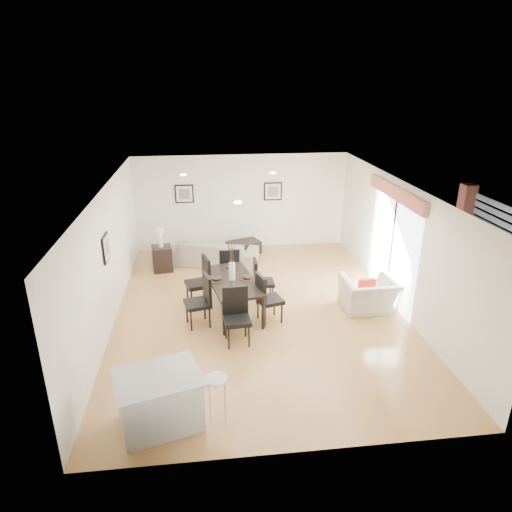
{
  "coord_description": "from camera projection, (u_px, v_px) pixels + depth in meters",
  "views": [
    {
      "loc": [
        -1.1,
        -8.62,
        4.69
      ],
      "look_at": [
        -0.02,
        0.4,
        1.11
      ],
      "focal_mm": 32.0,
      "sensor_mm": 36.0,
      "label": 1
    }
  ],
  "objects": [
    {
      "name": "courtyard_plant_b",
      "position": [
        493.0,
        267.0,
        11.12
      ],
      "size": [
        0.43,
        0.43,
        0.71
      ],
      "primitive_type": "imported",
      "rotation": [
        0.0,
        0.0,
        -0.08
      ],
      "color": "#365524",
      "rests_on": "ground"
    },
    {
      "name": "side_table",
      "position": [
        162.0,
        259.0,
        11.74
      ],
      "size": [
        0.56,
        0.56,
        0.65
      ],
      "primitive_type": "cube",
      "rotation": [
        0.0,
        0.0,
        0.15
      ],
      "color": "black",
      "rests_on": "ground"
    },
    {
      "name": "cushion",
      "position": [
        367.0,
        287.0,
        9.54
      ],
      "size": [
        0.36,
        0.14,
        0.35
      ],
      "primitive_type": "cube",
      "rotation": [
        0.0,
        0.0,
        3.24
      ],
      "color": "maroon",
      "rests_on": "armchair"
    },
    {
      "name": "wall_back",
      "position": [
        241.0,
        202.0,
        13.0
      ],
      "size": [
        6.0,
        0.04,
        2.7
      ],
      "primitive_type": "cube",
      "color": "white",
      "rests_on": "ground"
    },
    {
      "name": "framed_print_back_right",
      "position": [
        273.0,
        191.0,
        12.96
      ],
      "size": [
        0.52,
        0.04,
        0.52
      ],
      "color": "black",
      "rests_on": "wall_back"
    },
    {
      "name": "dining_chair_enear",
      "position": [
        266.0,
        296.0,
        9.16
      ],
      "size": [
        0.58,
        0.58,
        1.05
      ],
      "rotation": [
        0.0,
        0.0,
        1.83
      ],
      "color": "black",
      "rests_on": "ground"
    },
    {
      "name": "dining_chair_wfar",
      "position": [
        201.0,
        278.0,
        9.9
      ],
      "size": [
        0.6,
        0.6,
        1.08
      ],
      "rotation": [
        0.0,
        0.0,
        -1.3
      ],
      "color": "black",
      "rests_on": "ground"
    },
    {
      "name": "wall_right",
      "position": [
        400.0,
        246.0,
        9.64
      ],
      "size": [
        0.04,
        8.0,
        2.7
      ],
      "primitive_type": "cube",
      "color": "white",
      "rests_on": "ground"
    },
    {
      "name": "table_lamp",
      "position": [
        160.0,
        235.0,
        11.51
      ],
      "size": [
        0.25,
        0.25,
        0.47
      ],
      "color": "white",
      "rests_on": "side_table"
    },
    {
      "name": "coffee_table",
      "position": [
        244.0,
        247.0,
        12.93
      ],
      "size": [
        1.02,
        0.82,
        0.36
      ],
      "primitive_type": "cube",
      "rotation": [
        0.0,
        0.0,
        0.38
      ],
      "color": "black",
      "rests_on": "ground"
    },
    {
      "name": "wall_front",
      "position": [
        300.0,
        368.0,
        5.61
      ],
      "size": [
        6.0,
        0.04,
        2.7
      ],
      "primitive_type": "cube",
      "color": "white",
      "rests_on": "ground"
    },
    {
      "name": "courtyard",
      "position": [
        509.0,
        245.0,
        10.95
      ],
      "size": [
        6.0,
        6.0,
        2.0
      ],
      "color": "gray",
      "rests_on": "ground"
    },
    {
      "name": "dining_table",
      "position": [
        232.0,
        283.0,
        9.5
      ],
      "size": [
        1.24,
        1.96,
        0.76
      ],
      "rotation": [
        0.0,
        0.0,
        0.19
      ],
      "color": "black",
      "rests_on": "ground"
    },
    {
      "name": "dining_chair_efar",
      "position": [
        260.0,
        278.0,
        10.04
      ],
      "size": [
        0.45,
        0.45,
        0.98
      ],
      "rotation": [
        0.0,
        0.0,
        1.56
      ],
      "color": "black",
      "rests_on": "ground"
    },
    {
      "name": "sofa",
      "position": [
        215.0,
        252.0,
        12.15
      ],
      "size": [
        2.41,
        1.51,
        0.66
      ],
      "primitive_type": "imported",
      "rotation": [
        0.0,
        0.0,
        2.84
      ],
      "color": "gray",
      "rests_on": "ground"
    },
    {
      "name": "kitchen_island",
      "position": [
        160.0,
        400.0,
        6.46
      ],
      "size": [
        1.39,
        1.2,
        0.83
      ],
      "rotation": [
        0.0,
        0.0,
        0.29
      ],
      "color": "silver",
      "rests_on": "ground"
    },
    {
      "name": "bar_stool",
      "position": [
        217.0,
        384.0,
        6.48
      ],
      "size": [
        0.33,
        0.33,
        0.72
      ],
      "color": "white",
      "rests_on": "ground"
    },
    {
      "name": "armchair",
      "position": [
        369.0,
        294.0,
        9.73
      ],
      "size": [
        1.13,
        1.0,
        0.72
      ],
      "primitive_type": "imported",
      "rotation": [
        0.0,
        0.0,
        3.17
      ],
      "color": "beige",
      "rests_on": "ground"
    },
    {
      "name": "ground",
      "position": [
        259.0,
        311.0,
        9.8
      ],
      "size": [
        8.0,
        8.0,
        0.0
      ],
      "primitive_type": "plane",
      "color": "tan",
      "rests_on": "ground"
    },
    {
      "name": "wall_left",
      "position": [
        108.0,
        259.0,
        8.97
      ],
      "size": [
        0.04,
        8.0,
        2.7
      ],
      "primitive_type": "cube",
      "color": "white",
      "rests_on": "ground"
    },
    {
      "name": "dining_chair_foot",
      "position": [
        229.0,
        267.0,
        10.57
      ],
      "size": [
        0.49,
        0.49,
        1.04
      ],
      "rotation": [
        0.0,
        0.0,
        3.2
      ],
      "color": "black",
      "rests_on": "ground"
    },
    {
      "name": "framed_print_left_wall",
      "position": [
        106.0,
        248.0,
        8.68
      ],
      "size": [
        0.04,
        0.52,
        0.52
      ],
      "rotation": [
        0.0,
        0.0,
        1.57
      ],
      "color": "black",
      "rests_on": "wall_left"
    },
    {
      "name": "dining_chair_head",
      "position": [
        236.0,
        312.0,
        8.49
      ],
      "size": [
        0.52,
        0.52,
        1.07
      ],
      "rotation": [
        0.0,
        0.0,
        0.07
      ],
      "color": "black",
      "rests_on": "ground"
    },
    {
      "name": "vase",
      "position": [
        232.0,
        265.0,
        9.35
      ],
      "size": [
        1.01,
        1.55,
        0.79
      ],
      "color": "white",
      "rests_on": "dining_table"
    },
    {
      "name": "ceiling",
      "position": [
        259.0,
        187.0,
        8.81
      ],
      "size": [
        6.0,
        8.0,
        0.02
      ],
      "primitive_type": "cube",
      "color": "white",
      "rests_on": "wall_back"
    },
    {
      "name": "dining_chair_wnear",
      "position": [
        202.0,
        298.0,
        9.06
      ],
      "size": [
        0.58,
        0.58,
        1.07
      ],
      "rotation": [
        0.0,
        0.0,
        -1.32
      ],
      "color": "black",
      "rests_on": "ground"
    },
    {
      "name": "framed_print_back_left",
      "position": [
        184.0,
        194.0,
        12.69
      ],
      "size": [
        0.52,
        0.04,
        0.52
      ],
      "color": "black",
      "rests_on": "wall_back"
    },
    {
      "name": "sliding_door",
      "position": [
        394.0,
        228.0,
        9.8
      ],
      "size": [
        0.12,
        2.7,
        2.57
      ],
      "color": "white",
      "rests_on": "wall_right"
    }
  ]
}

